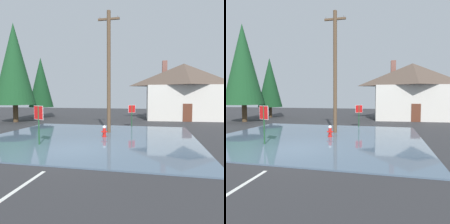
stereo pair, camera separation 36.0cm
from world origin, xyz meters
TOP-DOWN VIEW (x-y plane):
  - ground_plane at (0.00, 0.00)m, footprint 80.00×80.00m
  - flood_puddle at (0.02, 3.38)m, footprint 13.58×12.02m
  - lane_stop_bar at (0.80, -1.05)m, footprint 3.88×0.38m
  - lane_center_stripe at (0.28, -4.53)m, footprint 0.17×2.80m
  - stop_sign_near at (-2.16, 0.64)m, footprint 0.73×0.31m
  - fire_hydrant at (0.89, 3.65)m, footprint 0.42×0.36m
  - utility_pole at (0.80, 5.43)m, footprint 1.60×0.28m
  - stop_sign_far at (2.14, 8.91)m, footprint 0.58×0.40m
  - house at (7.50, 17.17)m, footprint 9.78×6.28m
  - pine_tree_tall_left at (-10.68, 15.64)m, footprint 3.16×3.16m
  - pine_tree_mid_left at (-10.78, 10.45)m, footprint 4.26×4.26m

SIDE VIEW (x-z plane):
  - ground_plane at x=0.00m, z-range -0.10..0.00m
  - lane_stop_bar at x=0.80m, z-range 0.00..0.01m
  - lane_center_stripe at x=0.28m, z-range 0.00..0.01m
  - flood_puddle at x=0.02m, z-range 0.00..0.07m
  - fire_hydrant at x=0.89m, z-range -0.01..0.83m
  - stop_sign_far at x=2.14m, z-range 0.42..2.44m
  - stop_sign_near at x=-2.16m, z-range 0.49..2.73m
  - house at x=7.50m, z-range -0.13..7.18m
  - pine_tree_tall_left at x=-10.68m, z-range 0.70..8.59m
  - utility_pole at x=0.80m, z-range 0.18..9.19m
  - pine_tree_mid_left at x=-10.78m, z-range 0.94..11.59m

